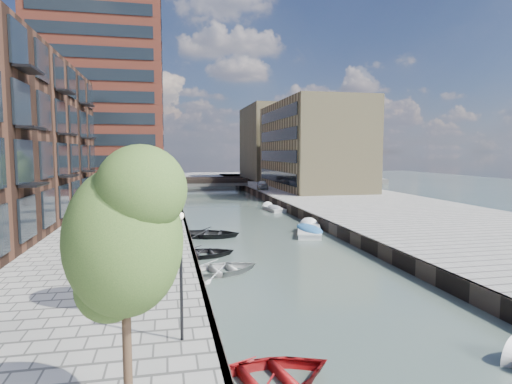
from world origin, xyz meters
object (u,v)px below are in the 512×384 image
object	(u,v)px
tree_3	(153,176)
tree_5	(157,168)
tree_4	(156,172)
car	(262,185)
sloop_1	(202,257)
tree_2	(149,183)
bridge	(209,183)
sloop_3	(220,274)
tree_1	(142,197)
tree_6	(158,166)
motorboat_4	(273,209)
motorboat_3	(309,231)
tree_0	(124,231)
sloop_4	(209,237)

from	to	relation	value
tree_3	tree_5	size ratio (longest dim) A/B	1.00
tree_4	car	world-z (taller)	tree_4
sloop_1	tree_2	bearing A→B (deg)	142.53
bridge	sloop_3	xyz separation A→B (m)	(-4.66, -53.39, -1.39)
sloop_1	tree_1	bearing A→B (deg)	160.63
tree_6	motorboat_4	size ratio (longest dim) A/B	1.29
motorboat_3	motorboat_4	world-z (taller)	motorboat_3
motorboat_4	tree_0	bearing A→B (deg)	-108.48
tree_0	car	size ratio (longest dim) A/B	1.40
tree_3	tree_6	distance (m)	21.00
sloop_4	sloop_1	bearing A→B (deg)	-173.66
tree_2	tree_4	xyz separation A→B (m)	(0.00, 14.00, 0.00)
motorboat_3	sloop_1	bearing A→B (deg)	-146.78
tree_1	tree_3	world-z (taller)	same
tree_6	car	size ratio (longest dim) A/B	1.40
tree_2	tree_1	bearing A→B (deg)	-90.00
tree_0	tree_1	bearing A→B (deg)	90.00
tree_0	tree_3	xyz separation A→B (m)	(0.00, 21.00, 0.00)
sloop_3	motorboat_3	xyz separation A→B (m)	(8.98, 10.57, 0.22)
tree_2	tree_4	bearing A→B (deg)	90.00
tree_2	motorboat_3	size ratio (longest dim) A/B	1.03
bridge	motorboat_4	xyz separation A→B (m)	(4.84, -28.07, -1.21)
bridge	tree_0	distance (m)	68.64
tree_2	sloop_3	bearing A→B (deg)	9.01
tree_4	motorboat_4	distance (m)	18.62
tree_6	sloop_1	distance (m)	23.99
tree_4	sloop_1	bearing A→B (deg)	-71.36
tree_3	sloop_1	xyz separation A→B (m)	(3.10, -2.19, -5.31)
tree_1	tree_0	bearing A→B (deg)	-90.00
sloop_4	car	distance (m)	34.39
sloop_3	car	bearing A→B (deg)	-31.19
bridge	sloop_3	world-z (taller)	bridge
tree_2	tree_3	size ratio (longest dim) A/B	1.00
tree_2	sloop_1	bearing A→B (deg)	57.20
motorboat_4	car	world-z (taller)	car
bridge	tree_4	bearing A→B (deg)	-102.00
tree_4	sloop_3	world-z (taller)	tree_4
tree_4	sloop_3	bearing A→B (deg)	-74.00
bridge	tree_6	distance (m)	27.63
sloop_1	motorboat_4	size ratio (longest dim) A/B	0.97
tree_1	motorboat_3	world-z (taller)	tree_1
tree_4	car	distance (m)	33.82
tree_0	sloop_4	size ratio (longest dim) A/B	1.18
tree_4	tree_6	world-z (taller)	same
bridge	tree_4	world-z (taller)	tree_4
tree_4	tree_5	bearing A→B (deg)	90.00
tree_0	tree_1	world-z (taller)	same
motorboat_4	tree_2	bearing A→B (deg)	-117.23
sloop_4	motorboat_3	world-z (taller)	motorboat_3
tree_4	sloop_4	xyz separation A→B (m)	(4.23, -2.69, -5.31)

